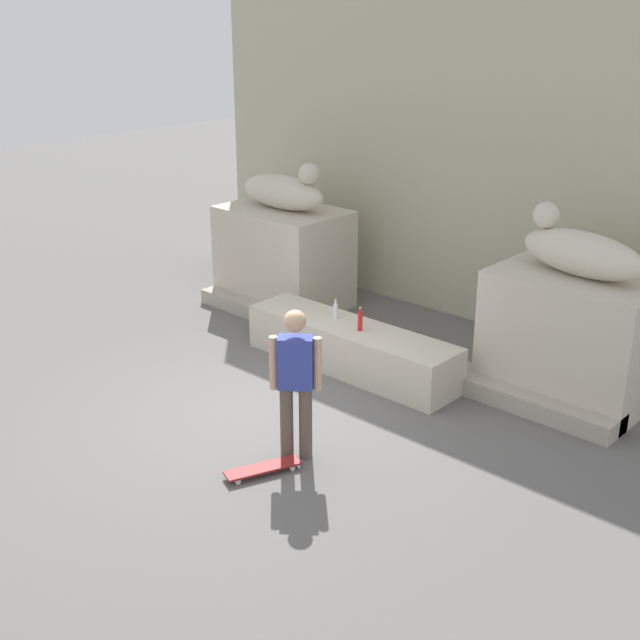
{
  "coord_description": "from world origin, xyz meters",
  "views": [
    {
      "loc": [
        6.46,
        -5.91,
        4.56
      ],
      "look_at": [
        0.42,
        0.69,
        1.1
      ],
      "focal_mm": 46.48,
      "sensor_mm": 36.0,
      "label": 1
    }
  ],
  "objects_px": {
    "statue_reclining_right": "(580,251)",
    "skateboard": "(263,468)",
    "statue_reclining_left": "(284,191)",
    "bottle_clear": "(335,310)",
    "skater": "(296,378)",
    "bottle_red": "(360,321)"
  },
  "relations": [
    {
      "from": "bottle_clear",
      "to": "bottle_red",
      "type": "bearing_deg",
      "value": -13.06
    },
    {
      "from": "statue_reclining_left",
      "to": "skateboard",
      "type": "height_order",
      "value": "statue_reclining_left"
    },
    {
      "from": "statue_reclining_right",
      "to": "skater",
      "type": "height_order",
      "value": "statue_reclining_right"
    },
    {
      "from": "statue_reclining_left",
      "to": "skateboard",
      "type": "distance_m",
      "value": 5.46
    },
    {
      "from": "skateboard",
      "to": "bottle_red",
      "type": "bearing_deg",
      "value": -139.81
    },
    {
      "from": "skateboard",
      "to": "bottle_clear",
      "type": "height_order",
      "value": "bottle_clear"
    },
    {
      "from": "statue_reclining_right",
      "to": "skateboard",
      "type": "height_order",
      "value": "statue_reclining_right"
    },
    {
      "from": "statue_reclining_right",
      "to": "skateboard",
      "type": "distance_m",
      "value": 4.45
    },
    {
      "from": "statue_reclining_left",
      "to": "bottle_clear",
      "type": "bearing_deg",
      "value": -30.16
    },
    {
      "from": "statue_reclining_left",
      "to": "bottle_clear",
      "type": "height_order",
      "value": "statue_reclining_left"
    },
    {
      "from": "statue_reclining_left",
      "to": "bottle_red",
      "type": "xyz_separation_m",
      "value": [
        2.61,
        -1.28,
        -1.09
      ]
    },
    {
      "from": "skateboard",
      "to": "bottle_clear",
      "type": "relative_size",
      "value": 3.08
    },
    {
      "from": "statue_reclining_left",
      "to": "statue_reclining_right",
      "type": "xyz_separation_m",
      "value": [
        4.85,
        0.0,
        0.0
      ]
    },
    {
      "from": "statue_reclining_right",
      "to": "statue_reclining_left",
      "type": "bearing_deg",
      "value": 8.39
    },
    {
      "from": "skater",
      "to": "skateboard",
      "type": "height_order",
      "value": "skater"
    },
    {
      "from": "skateboard",
      "to": "bottle_clear",
      "type": "bearing_deg",
      "value": -130.99
    },
    {
      "from": "skateboard",
      "to": "bottle_red",
      "type": "height_order",
      "value": "bottle_red"
    },
    {
      "from": "statue_reclining_left",
      "to": "skater",
      "type": "relative_size",
      "value": 0.96
    },
    {
      "from": "statue_reclining_left",
      "to": "skater",
      "type": "height_order",
      "value": "statue_reclining_left"
    },
    {
      "from": "skateboard",
      "to": "statue_reclining_left",
      "type": "bearing_deg",
      "value": -116.19
    },
    {
      "from": "skater",
      "to": "bottle_clear",
      "type": "bearing_deg",
      "value": -96.52
    },
    {
      "from": "statue_reclining_left",
      "to": "skater",
      "type": "distance_m",
      "value": 4.92
    }
  ]
}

